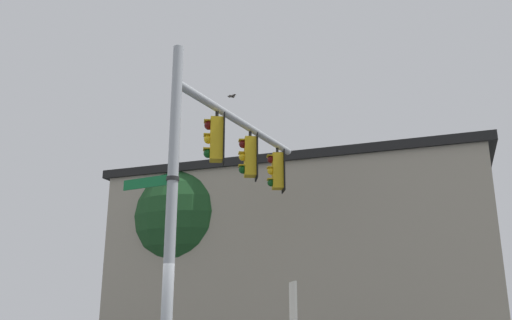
# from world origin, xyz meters

# --- Properties ---
(signal_pole) EXTENTS (0.23, 0.23, 7.18)m
(signal_pole) POSITION_xyz_m (0.00, 0.00, 3.59)
(signal_pole) COLOR #ADB2B7
(signal_pole) RESTS_ON ground
(mast_arm) EXTENTS (4.87, 3.39, 0.19)m
(mast_arm) POSITION_xyz_m (2.38, -1.62, 6.32)
(mast_arm) COLOR #ADB2B7
(traffic_light_nearest_pole) EXTENTS (0.54, 0.49, 1.31)m
(traffic_light_nearest_pole) POSITION_xyz_m (1.35, -0.89, 5.53)
(traffic_light_nearest_pole) COLOR black
(traffic_light_mid_inner) EXTENTS (0.54, 0.49, 1.31)m
(traffic_light_mid_inner) POSITION_xyz_m (2.73, -1.83, 5.53)
(traffic_light_mid_inner) COLOR black
(traffic_light_mid_outer) EXTENTS (0.54, 0.49, 1.31)m
(traffic_light_mid_outer) POSITION_xyz_m (4.11, -2.77, 5.53)
(traffic_light_mid_outer) COLOR black
(street_name_sign) EXTENTS (0.87, 1.21, 0.22)m
(street_name_sign) POSITION_xyz_m (0.23, 0.35, 4.20)
(street_name_sign) COLOR #147238
(bird_flying) EXTENTS (0.29, 0.26, 0.08)m
(bird_flying) POSITION_xyz_m (4.44, -1.45, 7.95)
(bird_flying) COLOR #4C4742
(storefront_building) EXTENTS (11.75, 14.85, 6.66)m
(storefront_building) POSITION_xyz_m (8.78, -4.38, 3.34)
(storefront_building) COLOR #A89E89
(storefront_building) RESTS_ON ground
(tree_by_storefront) EXTENTS (4.35, 4.35, 7.04)m
(tree_by_storefront) POSITION_xyz_m (9.18, -0.31, 4.85)
(tree_by_storefront) COLOR #4C3823
(tree_by_storefront) RESTS_ON ground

